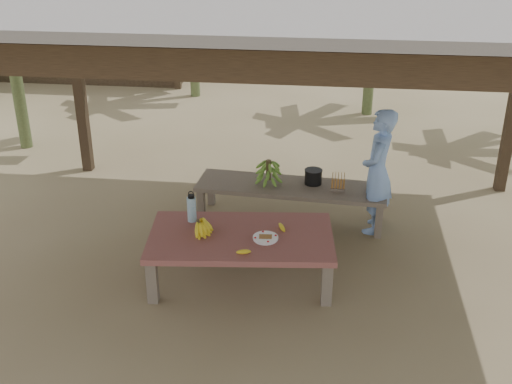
# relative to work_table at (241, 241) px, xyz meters

# --- Properties ---
(ground) EXTENTS (80.00, 80.00, 0.00)m
(ground) POSITION_rel_work_table_xyz_m (0.26, 0.24, -0.43)
(ground) COLOR brown
(ground) RESTS_ON ground
(work_table) EXTENTS (1.89, 1.17, 0.50)m
(work_table) POSITION_rel_work_table_xyz_m (0.00, 0.00, 0.00)
(work_table) COLOR brown
(work_table) RESTS_ON ground
(bench) EXTENTS (2.24, 0.76, 0.45)m
(bench) POSITION_rel_work_table_xyz_m (0.40, 1.34, -0.04)
(bench) COLOR brown
(bench) RESTS_ON ground
(ripe_banana_bunch) EXTENTS (0.27, 0.23, 0.16)m
(ripe_banana_bunch) POSITION_rel_work_table_xyz_m (-0.42, -0.02, 0.15)
(ripe_banana_bunch) COLOR yellow
(ripe_banana_bunch) RESTS_ON work_table
(plate) EXTENTS (0.25, 0.25, 0.04)m
(plate) POSITION_rel_work_table_xyz_m (0.25, -0.06, 0.08)
(plate) COLOR white
(plate) RESTS_ON work_table
(loose_banana_front) EXTENTS (0.15, 0.12, 0.04)m
(loose_banana_front) POSITION_rel_work_table_xyz_m (0.08, -0.35, 0.09)
(loose_banana_front) COLOR yellow
(loose_banana_front) RESTS_ON work_table
(loose_banana_side) EXTENTS (0.12, 0.15, 0.04)m
(loose_banana_side) POSITION_rel_work_table_xyz_m (0.39, 0.17, 0.09)
(loose_banana_side) COLOR yellow
(loose_banana_side) RESTS_ON work_table
(water_flask) EXTENTS (0.09, 0.09, 0.33)m
(water_flask) POSITION_rel_work_table_xyz_m (-0.54, 0.24, 0.21)
(water_flask) COLOR teal
(water_flask) RESTS_ON work_table
(green_banana_stalk) EXTENTS (0.29, 0.29, 0.31)m
(green_banana_stalk) POSITION_rel_work_table_xyz_m (0.13, 1.36, 0.17)
(green_banana_stalk) COLOR #598C2D
(green_banana_stalk) RESTS_ON bench
(cooking_pot) EXTENTS (0.20, 0.20, 0.17)m
(cooking_pot) POSITION_rel_work_table_xyz_m (0.65, 1.42, 0.10)
(cooking_pot) COLOR black
(cooking_pot) RESTS_ON bench
(skewer_rack) EXTENTS (0.19, 0.09, 0.24)m
(skewer_rack) POSITION_rel_work_table_xyz_m (0.94, 1.26, 0.14)
(skewer_rack) COLOR #A57F47
(skewer_rack) RESTS_ON bench
(woman) EXTENTS (0.46, 0.59, 1.45)m
(woman) POSITION_rel_work_table_xyz_m (1.36, 1.23, 0.29)
(woman) COLOR #7AA0E7
(woman) RESTS_ON ground
(hut) EXTENTS (4.40, 3.43, 2.85)m
(hut) POSITION_rel_work_table_xyz_m (-4.24, 8.24, 0.67)
(hut) COLOR black
(hut) RESTS_ON ground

